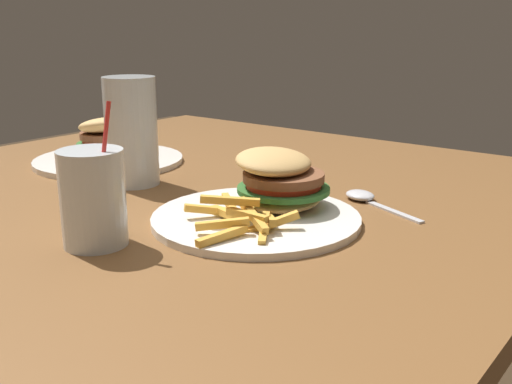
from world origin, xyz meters
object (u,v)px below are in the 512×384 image
object	(u,v)px
meal_plate_far	(109,149)
juice_glass	(93,202)
meal_plate_near	(268,197)
spoon	(364,197)
beer_glass	(131,133)

from	to	relation	value
meal_plate_far	juice_glass	bearing A→B (deg)	-130.89
meal_plate_near	spoon	bearing A→B (deg)	-23.61
juice_glass	meal_plate_far	xyz separation A→B (m)	(0.28, 0.33, -0.03)
juice_glass	spoon	size ratio (longest dim) A/B	1.14
juice_glass	meal_plate_near	bearing A→B (deg)	-26.07
meal_plate_near	spoon	distance (m)	0.16
beer_glass	juice_glass	bearing A→B (deg)	-140.28
meal_plate_near	beer_glass	xyz separation A→B (m)	(0.01, 0.28, 0.06)
spoon	juice_glass	bearing A→B (deg)	87.59
beer_glass	juice_glass	distance (m)	0.28
meal_plate_near	spoon	world-z (taller)	meal_plate_near
juice_glass	spoon	bearing A→B (deg)	-25.05
spoon	meal_plate_far	world-z (taller)	meal_plate_far
beer_glass	spoon	bearing A→B (deg)	-67.47
meal_plate_near	juice_glass	bearing A→B (deg)	153.93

